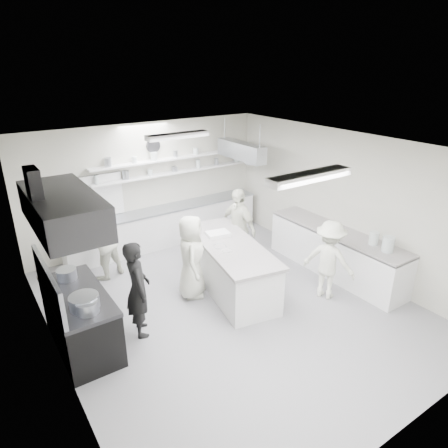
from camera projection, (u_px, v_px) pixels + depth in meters
floor at (229, 306)px, 7.63m from camera, size 6.00×7.00×0.02m
ceiling at (230, 147)px, 6.49m from camera, size 6.00×7.00×0.02m
wall_back at (147, 185)px, 9.75m from camera, size 6.00×0.04×3.00m
wall_front at (412, 339)px, 4.37m from camera, size 6.00×0.04×3.00m
wall_left at (50, 282)px, 5.51m from camera, size 0.04×7.00×3.00m
wall_right at (344, 202)px, 8.61m from camera, size 0.04×7.00×3.00m
stove at (81, 321)px, 6.42m from camera, size 0.80×1.80×0.90m
exhaust_hood at (63, 210)px, 5.70m from camera, size 0.85×2.00×0.50m
back_counter at (166, 226)px, 10.06m from camera, size 5.00×0.60×0.92m
shelf_lower at (175, 172)px, 9.91m from camera, size 4.20×0.26×0.04m
shelf_upper at (174, 158)px, 9.78m from camera, size 4.20×0.26×0.04m
pass_through_window at (95, 197)px, 9.08m from camera, size 1.30×0.04×1.00m
wall_clock at (153, 146)px, 9.46m from camera, size 0.32×0.05×0.32m
right_counter at (335, 252)px, 8.67m from camera, size 0.74×3.30×0.94m
pot_rack at (241, 151)px, 9.63m from camera, size 0.30×1.60×0.40m
light_fixture_front at (310, 176)px, 5.13m from camera, size 1.30×0.25×0.10m
light_fixture_rear at (178, 136)px, 7.90m from camera, size 1.30×0.25×0.10m
prep_island at (230, 267)px, 8.03m from camera, size 1.41×2.70×0.95m
stove_pot at (84, 303)px, 5.85m from camera, size 0.43×0.43×0.24m
cook_stove at (138, 289)px, 6.58m from camera, size 0.54×0.69×1.68m
cook_back at (101, 240)px, 8.33m from camera, size 0.99×0.87×1.72m
cook_island_left at (191, 257)px, 7.67m from camera, size 0.84×0.97×1.66m
cook_island_right at (238, 227)px, 8.88m from camera, size 0.56×1.09×1.78m
cook_right at (329, 260)px, 7.65m from camera, size 0.94×1.17×1.58m
bowl_island_a at (220, 247)px, 7.73m from camera, size 0.30×0.30×0.06m
bowl_island_b at (227, 252)px, 7.55m from camera, size 0.26×0.26×0.06m
bowl_right at (334, 235)px, 8.29m from camera, size 0.33×0.33×0.06m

